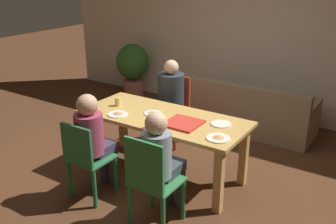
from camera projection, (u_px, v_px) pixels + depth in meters
ground_plane at (164, 174)px, 4.71m from camera, size 20.00×20.00×0.00m
back_wall at (252, 29)px, 6.24m from camera, size 7.50×0.12×2.85m
dining_table at (163, 125)px, 4.48m from camera, size 1.98×0.85×0.77m
chair_0 at (86, 159)px, 4.06m from camera, size 0.43×0.41×0.90m
person_0 at (93, 136)px, 4.08m from camera, size 0.30×0.48×1.18m
chair_1 at (174, 108)px, 5.43m from camera, size 0.40×0.40×0.96m
person_1 at (169, 97)px, 5.24m from camera, size 0.36×0.55×1.22m
chair_2 at (151, 180)px, 3.59m from camera, size 0.45×0.43×0.97m
person_2 at (161, 158)px, 3.66m from camera, size 0.28×0.52×1.17m
pizza_box_0 at (183, 123)px, 4.20m from camera, size 0.38×0.38×0.02m
plate_0 at (118, 114)px, 4.47m from camera, size 0.24×0.24×0.03m
plate_1 at (218, 138)px, 3.86m from camera, size 0.25×0.25×0.03m
plate_2 at (221, 124)px, 4.20m from camera, size 0.23×0.23×0.01m
plate_3 at (153, 113)px, 4.50m from camera, size 0.21×0.21×0.03m
drinking_glass_0 at (118, 102)px, 4.74m from camera, size 0.07×0.07×0.11m
drinking_glass_1 at (153, 123)px, 4.10m from camera, size 0.08×0.08×0.12m
couch at (253, 114)px, 5.86m from camera, size 1.80×0.82×0.78m
potted_plant at (133, 66)px, 7.31m from camera, size 0.61×0.61×1.02m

